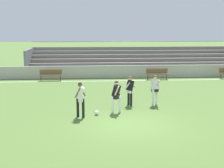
{
  "coord_description": "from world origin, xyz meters",
  "views": [
    {
      "loc": [
        -1.81,
        -13.8,
        4.34
      ],
      "look_at": [
        -0.5,
        3.91,
        1.16
      ],
      "focal_mm": 51.82,
      "sensor_mm": 36.0,
      "label": 1
    }
  ],
  "objects_px": {
    "bleacher_stand": "(136,60)",
    "soccer_ball": "(97,113)",
    "bench_far_left": "(157,73)",
    "player_dark_dropping_back": "(116,94)",
    "bench_near_wall_gap": "(51,74)",
    "player_white_deep_cover": "(80,96)",
    "player_white_on_ball": "(155,87)",
    "player_dark_pressing_high": "(130,88)"
  },
  "relations": [
    {
      "from": "bench_far_left",
      "to": "soccer_ball",
      "type": "height_order",
      "value": "bench_far_left"
    },
    {
      "from": "bleacher_stand",
      "to": "bench_far_left",
      "type": "xyz_separation_m",
      "value": [
        1.08,
        -4.32,
        -0.67
      ]
    },
    {
      "from": "bench_far_left",
      "to": "player_dark_pressing_high",
      "type": "distance_m",
      "value": 9.41
    },
    {
      "from": "bleacher_stand",
      "to": "soccer_ball",
      "type": "xyz_separation_m",
      "value": [
        -4.22,
        -14.94,
        -1.1
      ]
    },
    {
      "from": "bleacher_stand",
      "to": "player_dark_pressing_high",
      "type": "height_order",
      "value": "bleacher_stand"
    },
    {
      "from": "bench_far_left",
      "to": "player_dark_dropping_back",
      "type": "height_order",
      "value": "player_dark_dropping_back"
    },
    {
      "from": "player_white_deep_cover",
      "to": "player_dark_dropping_back",
      "type": "height_order",
      "value": "player_white_deep_cover"
    },
    {
      "from": "bench_far_left",
      "to": "player_white_deep_cover",
      "type": "relative_size",
      "value": 1.05
    },
    {
      "from": "bleacher_stand",
      "to": "soccer_ball",
      "type": "relative_size",
      "value": 92.26
    },
    {
      "from": "bench_far_left",
      "to": "player_dark_dropping_back",
      "type": "bearing_deg",
      "value": -112.73
    },
    {
      "from": "bench_near_wall_gap",
      "to": "player_dark_pressing_high",
      "type": "xyz_separation_m",
      "value": [
        5.33,
        -8.76,
        0.42
      ]
    },
    {
      "from": "player_white_deep_cover",
      "to": "player_white_on_ball",
      "type": "bearing_deg",
      "value": 28.39
    },
    {
      "from": "player_white_on_ball",
      "to": "soccer_ball",
      "type": "relative_size",
      "value": 7.64
    },
    {
      "from": "bench_near_wall_gap",
      "to": "player_dark_dropping_back",
      "type": "height_order",
      "value": "player_dark_dropping_back"
    },
    {
      "from": "bench_far_left",
      "to": "player_white_on_ball",
      "type": "bearing_deg",
      "value": -102.88
    },
    {
      "from": "bench_near_wall_gap",
      "to": "player_dark_dropping_back",
      "type": "distance_m",
      "value": 11.16
    },
    {
      "from": "bench_far_left",
      "to": "player_white_on_ball",
      "type": "xyz_separation_m",
      "value": [
        -2.01,
        -8.77,
        0.46
      ]
    },
    {
      "from": "bleacher_stand",
      "to": "bench_far_left",
      "type": "relative_size",
      "value": 11.28
    },
    {
      "from": "bench_far_left",
      "to": "bench_near_wall_gap",
      "type": "relative_size",
      "value": 1.0
    },
    {
      "from": "player_dark_dropping_back",
      "to": "soccer_ball",
      "type": "height_order",
      "value": "player_dark_dropping_back"
    },
    {
      "from": "bench_far_left",
      "to": "bench_near_wall_gap",
      "type": "height_order",
      "value": "same"
    },
    {
      "from": "bleacher_stand",
      "to": "soccer_ball",
      "type": "bearing_deg",
      "value": -105.77
    },
    {
      "from": "bench_near_wall_gap",
      "to": "player_white_on_ball",
      "type": "bearing_deg",
      "value": -52.53
    },
    {
      "from": "player_white_deep_cover",
      "to": "soccer_ball",
      "type": "distance_m",
      "value": 1.26
    },
    {
      "from": "bench_near_wall_gap",
      "to": "player_dark_pressing_high",
      "type": "relative_size",
      "value": 1.1
    },
    {
      "from": "player_dark_pressing_high",
      "to": "bleacher_stand",
      "type": "bearing_deg",
      "value": 79.94
    },
    {
      "from": "bleacher_stand",
      "to": "player_white_on_ball",
      "type": "relative_size",
      "value": 12.07
    },
    {
      "from": "player_dark_pressing_high",
      "to": "soccer_ball",
      "type": "distance_m",
      "value": 2.79
    },
    {
      "from": "player_white_deep_cover",
      "to": "player_dark_dropping_back",
      "type": "relative_size",
      "value": 1.04
    },
    {
      "from": "bleacher_stand",
      "to": "player_white_on_ball",
      "type": "bearing_deg",
      "value": -94.04
    },
    {
      "from": "bench_far_left",
      "to": "bench_near_wall_gap",
      "type": "distance_m",
      "value": 8.73
    },
    {
      "from": "player_dark_dropping_back",
      "to": "player_white_deep_cover",
      "type": "bearing_deg",
      "value": -157.45
    },
    {
      "from": "player_white_deep_cover",
      "to": "player_white_on_ball",
      "type": "distance_m",
      "value": 4.64
    },
    {
      "from": "bleacher_stand",
      "to": "player_white_deep_cover",
      "type": "height_order",
      "value": "bleacher_stand"
    },
    {
      "from": "bleacher_stand",
      "to": "player_dark_dropping_back",
      "type": "bearing_deg",
      "value": -102.42
    },
    {
      "from": "soccer_ball",
      "to": "player_white_deep_cover",
      "type": "bearing_deg",
      "value": -155.7
    },
    {
      "from": "player_dark_dropping_back",
      "to": "player_white_on_ball",
      "type": "xyz_separation_m",
      "value": [
        2.28,
        1.46,
        0.03
      ]
    },
    {
      "from": "bench_far_left",
      "to": "player_dark_dropping_back",
      "type": "distance_m",
      "value": 11.1
    },
    {
      "from": "bench_near_wall_gap",
      "to": "player_dark_dropping_back",
      "type": "xyz_separation_m",
      "value": [
        4.44,
        -10.23,
        0.43
      ]
    },
    {
      "from": "player_dark_dropping_back",
      "to": "player_dark_pressing_high",
      "type": "relative_size",
      "value": 1.01
    },
    {
      "from": "bench_near_wall_gap",
      "to": "soccer_ball",
      "type": "relative_size",
      "value": 8.18
    },
    {
      "from": "player_dark_dropping_back",
      "to": "bench_far_left",
      "type": "bearing_deg",
      "value": 67.27
    }
  ]
}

